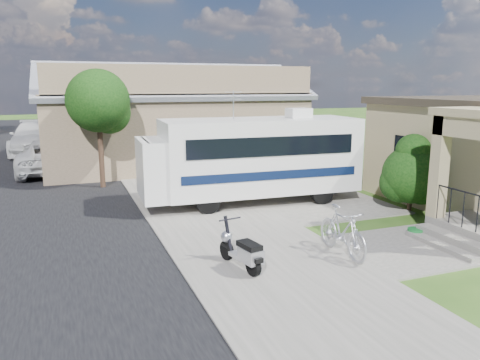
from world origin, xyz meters
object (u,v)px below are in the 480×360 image
object	(u,v)px
shrub	(412,172)
scooter	(242,251)
bicycle	(342,234)
pickup_truck	(51,156)
van	(36,138)
motorhome	(252,156)
garden_hose	(415,233)

from	to	relation	value
shrub	scooter	world-z (taller)	shrub
scooter	bicycle	world-z (taller)	bicycle
scooter	bicycle	distance (m)	2.49
scooter	pickup_truck	world-z (taller)	pickup_truck
scooter	van	distance (m)	21.55
motorhome	pickup_truck	world-z (taller)	motorhome
shrub	garden_hose	xyz separation A→B (m)	(-1.67, -2.20, -1.18)
pickup_truck	van	size ratio (longest dim) A/B	0.89
bicycle	pickup_truck	world-z (taller)	pickup_truck
motorhome	garden_hose	size ratio (longest dim) A/B	17.57
motorhome	pickup_truck	xyz separation A→B (m)	(-6.48, 8.55, -0.83)
bicycle	pickup_truck	size ratio (longest dim) A/B	0.34
bicycle	pickup_truck	bearing A→B (deg)	114.48
motorhome	bicycle	size ratio (longest dim) A/B	3.89
van	garden_hose	xyz separation A→B (m)	(10.08, -20.42, -0.83)
pickup_truck	garden_hose	distance (m)	16.33
bicycle	garden_hose	world-z (taller)	bicycle
bicycle	pickup_truck	distance (m)	15.50
van	garden_hose	bearing A→B (deg)	-61.50
scooter	van	world-z (taller)	van
motorhome	garden_hose	distance (m)	5.83
motorhome	van	size ratio (longest dim) A/B	1.17
garden_hose	bicycle	bearing A→B (deg)	-167.61
pickup_truck	garden_hose	bearing A→B (deg)	126.51
scooter	van	xyz separation A→B (m)	(-4.91, 20.97, 0.46)
scooter	van	bearing A→B (deg)	92.12
bicycle	scooter	bearing A→B (deg)	179.04
shrub	garden_hose	size ratio (longest dim) A/B	5.89
shrub	pickup_truck	distance (m)	15.66
shrub	pickup_truck	world-z (taller)	shrub
scooter	pickup_truck	size ratio (longest dim) A/B	0.28
pickup_truck	garden_hose	world-z (taller)	pickup_truck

